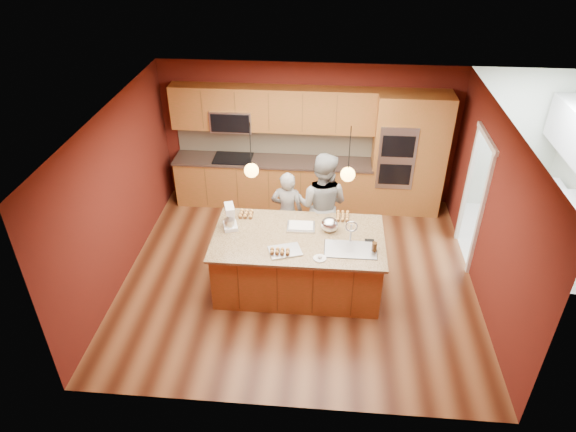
# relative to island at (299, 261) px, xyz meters

# --- Properties ---
(floor) EXTENTS (5.50, 5.50, 0.00)m
(floor) POSITION_rel_island_xyz_m (-0.02, 0.26, -0.48)
(floor) COLOR #421E0F
(floor) RESTS_ON ground
(ceiling) EXTENTS (5.50, 5.50, 0.00)m
(ceiling) POSITION_rel_island_xyz_m (-0.02, 0.26, 2.22)
(ceiling) COLOR white
(ceiling) RESTS_ON ground
(wall_back) EXTENTS (5.50, 0.00, 5.50)m
(wall_back) POSITION_rel_island_xyz_m (-0.02, 2.76, 0.87)
(wall_back) COLOR #511710
(wall_back) RESTS_ON ground
(wall_front) EXTENTS (5.50, 0.00, 5.50)m
(wall_front) POSITION_rel_island_xyz_m (-0.02, -2.24, 0.87)
(wall_front) COLOR #511710
(wall_front) RESTS_ON ground
(wall_left) EXTENTS (0.00, 5.00, 5.00)m
(wall_left) POSITION_rel_island_xyz_m (-2.77, 0.26, 0.87)
(wall_left) COLOR #511710
(wall_left) RESTS_ON ground
(wall_right) EXTENTS (0.00, 5.00, 5.00)m
(wall_right) POSITION_rel_island_xyz_m (2.73, 0.26, 0.87)
(wall_right) COLOR #511710
(wall_right) RESTS_ON ground
(cabinet_run) EXTENTS (3.74, 0.64, 2.30)m
(cabinet_run) POSITION_rel_island_xyz_m (-0.70, 2.51, 0.51)
(cabinet_run) COLOR brown
(cabinet_run) RESTS_ON floor
(oven_column) EXTENTS (1.30, 0.62, 2.30)m
(oven_column) POSITION_rel_island_xyz_m (1.82, 2.46, 0.68)
(oven_column) COLOR brown
(oven_column) RESTS_ON floor
(doorway_trim) EXTENTS (0.08, 1.11, 2.20)m
(doorway_trim) POSITION_rel_island_xyz_m (2.71, 1.06, 0.57)
(doorway_trim) COLOR silver
(doorway_trim) RESTS_ON wall_right
(pendant_left) EXTENTS (0.20, 0.20, 0.80)m
(pendant_left) POSITION_rel_island_xyz_m (-0.67, 0.00, 1.53)
(pendant_left) COLOR black
(pendant_left) RESTS_ON ceiling
(pendant_right) EXTENTS (0.20, 0.20, 0.80)m
(pendant_right) POSITION_rel_island_xyz_m (0.64, 0.00, 1.53)
(pendant_right) COLOR black
(pendant_right) RESTS_ON ceiling
(island) EXTENTS (2.53, 1.41, 1.31)m
(island) POSITION_rel_island_xyz_m (0.00, 0.00, 0.00)
(island) COLOR brown
(island) RESTS_ON floor
(person_left) EXTENTS (0.57, 0.40, 1.47)m
(person_left) POSITION_rel_island_xyz_m (-0.27, 0.96, 0.26)
(person_left) COLOR black
(person_left) RESTS_ON floor
(person_right) EXTENTS (1.03, 0.90, 1.83)m
(person_right) POSITION_rel_island_xyz_m (0.30, 0.96, 0.44)
(person_right) COLOR gray
(person_right) RESTS_ON floor
(stand_mixer) EXTENTS (0.27, 0.32, 0.38)m
(stand_mixer) POSITION_rel_island_xyz_m (-1.06, 0.17, 0.62)
(stand_mixer) COLOR white
(stand_mixer) RESTS_ON island
(sheet_cake) EXTENTS (0.42, 0.32, 0.05)m
(sheet_cake) POSITION_rel_island_xyz_m (0.01, 0.25, 0.48)
(sheet_cake) COLOR silver
(sheet_cake) RESTS_ON island
(cooling_rack) EXTENTS (0.53, 0.45, 0.02)m
(cooling_rack) POSITION_rel_island_xyz_m (-0.18, -0.37, 0.46)
(cooling_rack) COLOR #A8AAB0
(cooling_rack) RESTS_ON island
(mixing_bowl) EXTENTS (0.26, 0.26, 0.22)m
(mixing_bowl) POSITION_rel_island_xyz_m (0.43, 0.21, 0.56)
(mixing_bowl) COLOR silver
(mixing_bowl) RESTS_ON island
(plate) EXTENTS (0.19, 0.19, 0.01)m
(plate) POSITION_rel_island_xyz_m (0.31, -0.50, 0.46)
(plate) COLOR silver
(plate) RESTS_ON island
(tumbler) EXTENTS (0.07, 0.07, 0.15)m
(tumbler) POSITION_rel_island_xyz_m (1.07, -0.25, 0.53)
(tumbler) COLOR #3E2510
(tumbler) RESTS_ON island
(phone) EXTENTS (0.14, 0.08, 0.01)m
(phone) POSITION_rel_island_xyz_m (1.02, -0.01, 0.46)
(phone) COLOR black
(phone) RESTS_ON island
(cupcakes_left) EXTENTS (0.23, 0.23, 0.07)m
(cupcakes_left) POSITION_rel_island_xyz_m (-0.87, 0.50, 0.49)
(cupcakes_left) COLOR gold
(cupcakes_left) RESTS_ON island
(cupcakes_rack) EXTENTS (0.29, 0.15, 0.07)m
(cupcakes_rack) POSITION_rel_island_xyz_m (-0.25, -0.44, 0.50)
(cupcakes_rack) COLOR gold
(cupcakes_rack) RESTS_ON island
(cupcakes_right) EXTENTS (0.21, 0.28, 0.06)m
(cupcakes_right) POSITION_rel_island_xyz_m (0.64, 0.58, 0.49)
(cupcakes_right) COLOR gold
(cupcakes_right) RESTS_ON island
(washer) EXTENTS (0.76, 0.78, 1.09)m
(washer) POSITION_rel_island_xyz_m (4.15, 1.14, 0.07)
(washer) COLOR white
(washer) RESTS_ON floor
(dryer) EXTENTS (0.59, 0.61, 0.94)m
(dryer) POSITION_rel_island_xyz_m (4.16, 1.88, -0.00)
(dryer) COLOR white
(dryer) RESTS_ON floor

